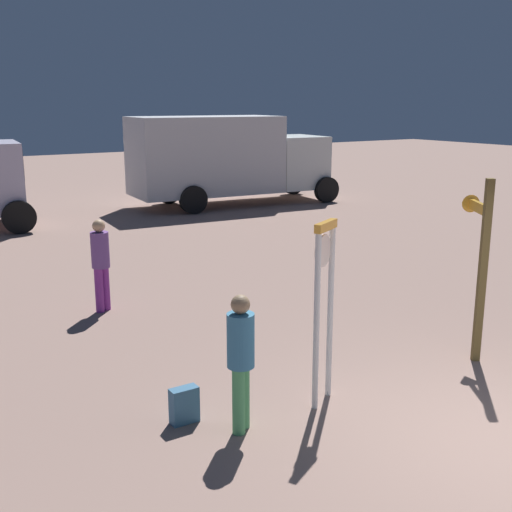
% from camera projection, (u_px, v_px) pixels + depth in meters
% --- Properties ---
extents(standing_clock, '(0.46, 0.30, 2.20)m').
position_uv_depth(standing_clock, '(324.00, 294.00, 7.38)').
color(standing_clock, silver).
rests_on(standing_clock, ground_plane).
extents(arrow_sign, '(0.67, 0.90, 2.54)m').
position_uv_depth(arrow_sign, '(477.00, 242.00, 8.81)').
color(arrow_sign, brown).
rests_on(arrow_sign, ground_plane).
extents(person_near_clock, '(0.30, 0.30, 1.55)m').
position_uv_depth(person_near_clock, '(241.00, 356.00, 6.81)').
color(person_near_clock, '#4A9F61').
rests_on(person_near_clock, ground_plane).
extents(backpack, '(0.32, 0.19, 0.42)m').
position_uv_depth(backpack, '(184.00, 405.00, 7.15)').
color(backpack, teal).
rests_on(backpack, ground_plane).
extents(person_distant, '(0.31, 0.31, 1.59)m').
position_uv_depth(person_distant, '(101.00, 261.00, 10.79)').
color(person_distant, purple).
rests_on(person_distant, ground_plane).
extents(box_truck_far, '(7.24, 3.09, 3.02)m').
position_uv_depth(box_truck_far, '(225.00, 157.00, 21.83)').
color(box_truck_far, silver).
rests_on(box_truck_far, ground_plane).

